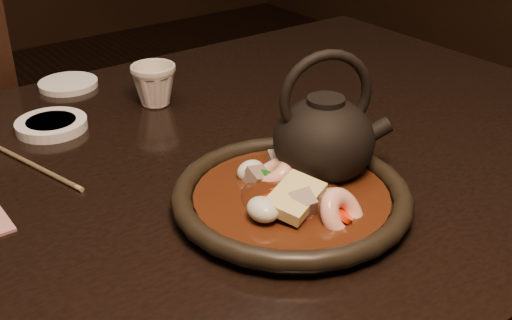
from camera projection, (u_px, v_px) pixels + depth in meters
table at (143, 233)px, 0.89m from camera, size 1.60×0.90×0.75m
plate at (291, 198)px, 0.80m from camera, size 0.30×0.30×0.03m
stirfry at (294, 193)px, 0.80m from camera, size 0.18×0.20×0.07m
soy_dish at (51, 125)px, 1.01m from camera, size 0.11×0.11×0.02m
saucer_right at (68, 84)px, 1.17m from camera, size 0.11×0.11×0.01m
tea_cup at (154, 84)px, 1.08m from camera, size 0.09×0.09×0.08m
chopsticks at (28, 163)px, 0.91m from camera, size 0.07×0.23×0.01m
teapot at (325, 136)px, 0.84m from camera, size 0.16×0.13×0.18m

